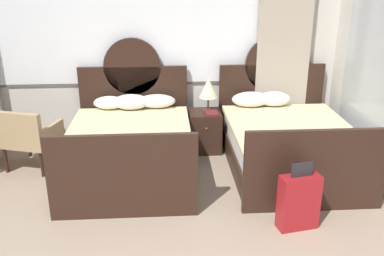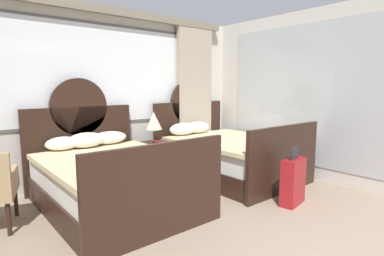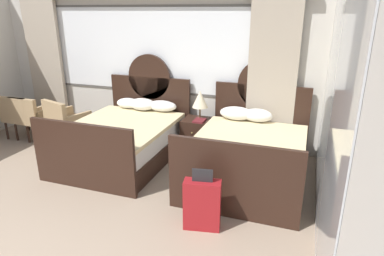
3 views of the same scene
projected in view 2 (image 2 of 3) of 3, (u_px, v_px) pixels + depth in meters
The scene contains 8 objects.
wall_back_window at pixel (71, 91), 4.50m from camera, with size 6.19×0.22×2.70m.
wall_right_mirror at pixel (340, 96), 4.63m from camera, with size 0.08×4.96×2.70m.
bed_near_window at pixel (111, 177), 3.86m from camera, with size 1.58×2.15×1.61m.
bed_near_mirror at pixel (227, 154), 5.16m from camera, with size 1.58×2.15×1.61m.
nightstand_between_beds at pixel (153, 161), 5.02m from camera, with size 0.46×0.48×0.59m.
table_lamp_on_nightstand at pixel (154, 121), 4.99m from camera, with size 0.27×0.27×0.49m.
book_on_nightstand at pixel (160, 142), 4.96m from camera, with size 0.18×0.26×0.03m.
suitcase_on_floor at pixel (293, 181), 3.93m from camera, with size 0.44×0.25×0.74m.
Camera 2 is at (-1.55, -0.25, 1.50)m, focal length 29.01 mm.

